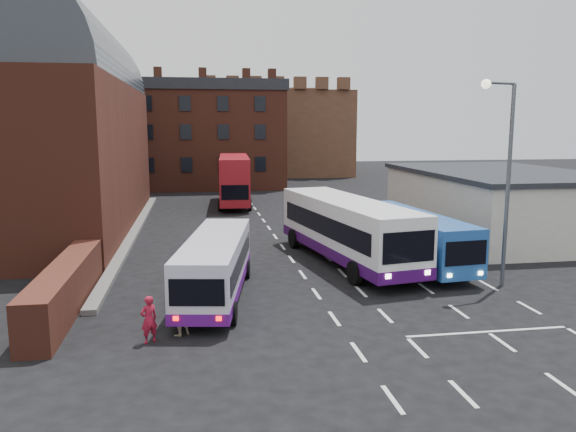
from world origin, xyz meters
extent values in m
plane|color=black|center=(0.00, 0.00, 0.00)|extent=(180.00, 180.00, 0.00)
cube|color=#602B1E|center=(-15.50, 21.00, 5.00)|extent=(12.00, 28.00, 10.00)
cylinder|color=#1E2328|center=(-15.50, 21.00, 10.00)|extent=(12.00, 26.00, 12.00)
cube|color=#602B1E|center=(-10.20, 2.00, 0.90)|extent=(1.20, 10.00, 1.80)
cube|color=beige|center=(15.00, 14.00, 2.00)|extent=(10.00, 16.00, 4.00)
cube|color=#282B30|center=(15.00, 14.00, 4.10)|extent=(10.40, 16.40, 0.30)
cube|color=brown|center=(-6.00, 46.00, 5.50)|extent=(22.00, 10.00, 11.00)
cube|color=brown|center=(6.00, 66.00, 6.00)|extent=(22.00, 22.00, 12.00)
cube|color=silver|center=(-4.29, 2.67, 1.50)|extent=(3.71, 9.68, 2.15)
cube|color=black|center=(-4.29, 2.67, 1.63)|extent=(3.57, 8.51, 0.77)
cylinder|color=black|center=(-4.84, 5.82, 0.43)|extent=(0.38, 0.89, 0.86)
cylinder|color=black|center=(-5.91, -0.45, 0.43)|extent=(0.38, 0.89, 0.86)
cylinder|color=black|center=(-2.73, 5.46, 0.43)|extent=(0.38, 0.89, 0.86)
cylinder|color=black|center=(-3.80, -0.81, 0.43)|extent=(0.38, 0.89, 0.86)
cube|color=white|center=(2.73, 7.59, 1.96)|extent=(4.85, 12.65, 2.81)
cube|color=black|center=(2.73, 7.59, 2.13)|extent=(4.70, 11.47, 1.01)
cylinder|color=black|center=(4.77, 3.95, 0.56)|extent=(0.50, 1.16, 1.12)
cylinder|color=black|center=(3.38, 12.14, 0.56)|extent=(0.50, 1.16, 1.12)
cylinder|color=black|center=(2.01, 3.48, 0.56)|extent=(0.50, 1.16, 1.12)
cylinder|color=black|center=(0.61, 11.67, 0.56)|extent=(0.50, 1.16, 1.12)
cube|color=#2154A2|center=(6.00, 6.69, 1.58)|extent=(3.24, 10.10, 2.26)
cube|color=black|center=(6.00, 6.69, 1.71)|extent=(3.17, 8.91, 0.81)
cylinder|color=black|center=(7.44, 3.66, 0.45)|extent=(0.34, 0.92, 0.90)
cylinder|color=black|center=(6.77, 10.30, 0.45)|extent=(0.34, 0.92, 0.90)
cylinder|color=black|center=(5.19, 3.43, 0.45)|extent=(0.34, 0.92, 0.90)
cylinder|color=black|center=(4.53, 10.07, 0.45)|extent=(0.34, 0.92, 0.90)
cube|color=#A2151E|center=(-1.61, 30.36, 2.48)|extent=(3.17, 11.24, 3.94)
cube|color=black|center=(-1.61, 30.36, 1.92)|extent=(3.16, 10.05, 0.91)
cylinder|color=black|center=(-0.56, 26.76, 0.51)|extent=(0.34, 1.03, 1.01)
cylinder|color=black|center=(-0.12, 34.22, 0.51)|extent=(0.34, 1.03, 1.01)
cylinder|color=black|center=(-3.08, 26.90, 0.51)|extent=(0.34, 1.03, 1.01)
cylinder|color=black|center=(-2.64, 34.37, 0.51)|extent=(0.34, 1.03, 1.01)
cylinder|color=#50545A|center=(8.60, 2.28, 4.48)|extent=(0.18, 0.18, 8.97)
cylinder|color=#50545A|center=(7.84, 2.08, 8.97)|extent=(1.55, 0.50, 0.11)
sphere|color=#FFF2CC|center=(7.08, 1.89, 8.91)|extent=(0.40, 0.40, 0.40)
imported|color=maroon|center=(-6.69, -2.09, 0.81)|extent=(0.71, 0.64, 1.63)
imported|color=tan|center=(-5.71, -1.57, 0.73)|extent=(0.89, 0.83, 1.46)
camera|label=1|loc=(-5.00, -20.49, 7.21)|focal=35.00mm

